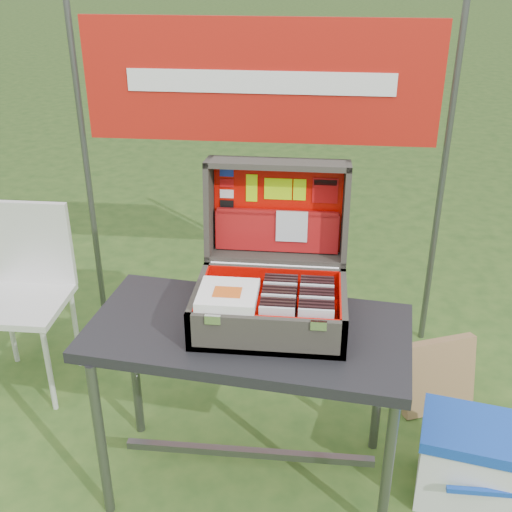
# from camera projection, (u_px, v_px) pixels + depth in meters

# --- Properties ---
(ground) EXTENTS (80.00, 80.00, 0.00)m
(ground) POSITION_uv_depth(u_px,v_px,m) (232.00, 483.00, 2.46)
(ground) COLOR #2B4C1B
(ground) RESTS_ON ground
(table) EXTENTS (1.15, 0.67, 0.68)m
(table) POSITION_uv_depth(u_px,v_px,m) (249.00, 406.00, 2.34)
(table) COLOR #252529
(table) RESTS_ON ground
(table_top) EXTENTS (1.15, 0.67, 0.04)m
(table_top) POSITION_uv_depth(u_px,v_px,m) (248.00, 332.00, 2.19)
(table_top) COLOR #252529
(table_top) RESTS_ON ground
(table_leg_fl) EXTENTS (0.04, 0.04, 0.64)m
(table_leg_fl) POSITION_uv_depth(u_px,v_px,m) (101.00, 442.00, 2.20)
(table_leg_fl) COLOR #59595B
(table_leg_fl) RESTS_ON ground
(table_leg_fr) EXTENTS (0.04, 0.04, 0.64)m
(table_leg_fr) POSITION_uv_depth(u_px,v_px,m) (388.00, 463.00, 2.11)
(table_leg_fr) COLOR #59595B
(table_leg_fr) RESTS_ON ground
(table_leg_bl) EXTENTS (0.04, 0.04, 0.64)m
(table_leg_bl) POSITION_uv_depth(u_px,v_px,m) (135.00, 368.00, 2.58)
(table_leg_bl) COLOR #59595B
(table_leg_bl) RESTS_ON ground
(table_leg_br) EXTENTS (0.04, 0.04, 0.64)m
(table_leg_br) POSITION_uv_depth(u_px,v_px,m) (379.00, 383.00, 2.49)
(table_leg_br) COLOR #59595B
(table_leg_br) RESTS_ON ground
(table_brace) EXTENTS (0.94, 0.03, 0.03)m
(table_brace) POSITION_uv_depth(u_px,v_px,m) (249.00, 452.00, 2.44)
(table_brace) COLOR #59595B
(table_brace) RESTS_ON ground
(suitcase) EXTENTS (0.51, 0.52, 0.49)m
(suitcase) POSITION_uv_depth(u_px,v_px,m) (272.00, 253.00, 2.14)
(suitcase) COLOR #4B473C
(suitcase) RESTS_ON table
(suitcase_base_bottom) EXTENTS (0.51, 0.36, 0.02)m
(suitcase_base_bottom) POSITION_uv_depth(u_px,v_px,m) (270.00, 323.00, 2.19)
(suitcase_base_bottom) COLOR #4B473C
(suitcase_base_bottom) RESTS_ON table_top
(suitcase_base_wall_front) EXTENTS (0.51, 0.02, 0.14)m
(suitcase_base_wall_front) POSITION_uv_depth(u_px,v_px,m) (265.00, 337.00, 2.01)
(suitcase_base_wall_front) COLOR #4B473C
(suitcase_base_wall_front) RESTS_ON table_top
(suitcase_base_wall_back) EXTENTS (0.51, 0.02, 0.14)m
(suitcase_base_wall_back) POSITION_uv_depth(u_px,v_px,m) (274.00, 284.00, 2.32)
(suitcase_base_wall_back) COLOR #4B473C
(suitcase_base_wall_back) RESTS_ON table_top
(suitcase_base_wall_left) EXTENTS (0.02, 0.36, 0.14)m
(suitcase_base_wall_left) POSITION_uv_depth(u_px,v_px,m) (198.00, 304.00, 2.19)
(suitcase_base_wall_left) COLOR #4B473C
(suitcase_base_wall_left) RESTS_ON table_top
(suitcase_base_wall_right) EXTENTS (0.02, 0.36, 0.14)m
(suitcase_base_wall_right) POSITION_uv_depth(u_px,v_px,m) (343.00, 312.00, 2.14)
(suitcase_base_wall_right) COLOR #4B473C
(suitcase_base_wall_right) RESTS_ON table_top
(suitcase_liner_floor) EXTENTS (0.47, 0.32, 0.01)m
(suitcase_liner_floor) POSITION_uv_depth(u_px,v_px,m) (270.00, 320.00, 2.18)
(suitcase_liner_floor) COLOR red
(suitcase_liner_floor) RESTS_ON suitcase_base_bottom
(suitcase_latch_left) EXTENTS (0.05, 0.01, 0.03)m
(suitcase_latch_left) POSITION_uv_depth(u_px,v_px,m) (213.00, 320.00, 1.99)
(suitcase_latch_left) COLOR silver
(suitcase_latch_left) RESTS_ON suitcase_base_wall_front
(suitcase_latch_right) EXTENTS (0.05, 0.01, 0.03)m
(suitcase_latch_right) POSITION_uv_depth(u_px,v_px,m) (319.00, 326.00, 1.96)
(suitcase_latch_right) COLOR silver
(suitcase_latch_right) RESTS_ON suitcase_base_wall_front
(suitcase_hinge) EXTENTS (0.46, 0.02, 0.02)m
(suitcase_hinge) POSITION_uv_depth(u_px,v_px,m) (274.00, 266.00, 2.30)
(suitcase_hinge) COLOR silver
(suitcase_hinge) RESTS_ON suitcase_base_wall_back
(suitcase_lid_back) EXTENTS (0.51, 0.06, 0.36)m
(suitcase_lid_back) POSITION_uv_depth(u_px,v_px,m) (278.00, 207.00, 2.35)
(suitcase_lid_back) COLOR #4B473C
(suitcase_lid_back) RESTS_ON suitcase_base_wall_back
(suitcase_lid_rim_far) EXTENTS (0.51, 0.14, 0.03)m
(suitcase_lid_rim_far) POSITION_uv_depth(u_px,v_px,m) (278.00, 164.00, 2.24)
(suitcase_lid_rim_far) COLOR #4B473C
(suitcase_lid_rim_far) RESTS_ON suitcase_lid_back
(suitcase_lid_rim_near) EXTENTS (0.51, 0.14, 0.03)m
(suitcase_lid_rim_near) POSITION_uv_depth(u_px,v_px,m) (276.00, 256.00, 2.36)
(suitcase_lid_rim_near) COLOR #4B473C
(suitcase_lid_rim_near) RESTS_ON suitcase_lid_back
(suitcase_lid_rim_left) EXTENTS (0.02, 0.17, 0.38)m
(suitcase_lid_rim_left) POSITION_uv_depth(u_px,v_px,m) (209.00, 209.00, 2.32)
(suitcase_lid_rim_left) COLOR #4B473C
(suitcase_lid_rim_left) RESTS_ON suitcase_lid_back
(suitcase_lid_rim_right) EXTENTS (0.02, 0.17, 0.38)m
(suitcase_lid_rim_right) POSITION_uv_depth(u_px,v_px,m) (346.00, 214.00, 2.27)
(suitcase_lid_rim_right) COLOR #4B473C
(suitcase_lid_rim_right) RESTS_ON suitcase_lid_back
(suitcase_lid_liner) EXTENTS (0.47, 0.04, 0.32)m
(suitcase_lid_liner) POSITION_uv_depth(u_px,v_px,m) (278.00, 208.00, 2.34)
(suitcase_lid_liner) COLOR red
(suitcase_lid_liner) RESTS_ON suitcase_lid_back
(suitcase_liner_wall_front) EXTENTS (0.47, 0.01, 0.12)m
(suitcase_liner_wall_front) POSITION_uv_depth(u_px,v_px,m) (266.00, 332.00, 2.02)
(suitcase_liner_wall_front) COLOR red
(suitcase_liner_wall_front) RESTS_ON suitcase_base_bottom
(suitcase_liner_wall_back) EXTENTS (0.47, 0.01, 0.12)m
(suitcase_liner_wall_back) POSITION_uv_depth(u_px,v_px,m) (274.00, 283.00, 2.30)
(suitcase_liner_wall_back) COLOR red
(suitcase_liner_wall_back) RESTS_ON suitcase_base_bottom
(suitcase_liner_wall_left) EXTENTS (0.01, 0.32, 0.12)m
(suitcase_liner_wall_left) POSITION_uv_depth(u_px,v_px,m) (202.00, 302.00, 2.18)
(suitcase_liner_wall_left) COLOR red
(suitcase_liner_wall_left) RESTS_ON suitcase_base_bottom
(suitcase_liner_wall_right) EXTENTS (0.01, 0.32, 0.12)m
(suitcase_liner_wall_right) POSITION_uv_depth(u_px,v_px,m) (339.00, 309.00, 2.14)
(suitcase_liner_wall_right) COLOR red
(suitcase_liner_wall_right) RESTS_ON suitcase_base_bottom
(suitcase_lid_pocket) EXTENTS (0.45, 0.05, 0.15)m
(suitcase_lid_pocket) POSITION_uv_depth(u_px,v_px,m) (277.00, 231.00, 2.35)
(suitcase_lid_pocket) COLOR #9F1214
(suitcase_lid_pocket) RESTS_ON suitcase_lid_liner
(suitcase_pocket_edge) EXTENTS (0.44, 0.02, 0.02)m
(suitcase_pocket_edge) POSITION_uv_depth(u_px,v_px,m) (277.00, 213.00, 2.32)
(suitcase_pocket_edge) COLOR #9F1214
(suitcase_pocket_edge) RESTS_ON suitcase_lid_pocket
(suitcase_pocket_cd) EXTENTS (0.11, 0.02, 0.11)m
(suitcase_pocket_cd) POSITION_uv_depth(u_px,v_px,m) (292.00, 226.00, 2.32)
(suitcase_pocket_cd) COLOR silver
(suitcase_pocket_cd) RESTS_ON suitcase_lid_pocket
(lid_sticker_cc_a) EXTENTS (0.05, 0.01, 0.03)m
(lid_sticker_cc_a) POSITION_uv_depth(u_px,v_px,m) (227.00, 172.00, 2.31)
(lid_sticker_cc_a) COLOR #1933B2
(lid_sticker_cc_a) RESTS_ON suitcase_lid_liner
(lid_sticker_cc_b) EXTENTS (0.05, 0.01, 0.03)m
(lid_sticker_cc_b) POSITION_uv_depth(u_px,v_px,m) (227.00, 183.00, 2.32)
(lid_sticker_cc_b) COLOR #BC0B0D
(lid_sticker_cc_b) RESTS_ON suitcase_lid_liner
(lid_sticker_cc_c) EXTENTS (0.05, 0.01, 0.03)m
(lid_sticker_cc_c) POSITION_uv_depth(u_px,v_px,m) (227.00, 194.00, 2.33)
(lid_sticker_cc_c) COLOR white
(lid_sticker_cc_c) RESTS_ON suitcase_lid_liner
(lid_sticker_cc_d) EXTENTS (0.05, 0.01, 0.03)m
(lid_sticker_cc_d) POSITION_uv_depth(u_px,v_px,m) (227.00, 204.00, 2.35)
(lid_sticker_cc_d) COLOR black
(lid_sticker_cc_d) RESTS_ON suitcase_lid_liner
(lid_card_neon_tall) EXTENTS (0.04, 0.01, 0.10)m
(lid_card_neon_tall) POSITION_uv_depth(u_px,v_px,m) (252.00, 188.00, 2.32)
(lid_card_neon_tall) COLOR #AEE809
(lid_card_neon_tall) RESTS_ON suitcase_lid_liner
(lid_card_neon_main) EXTENTS (0.10, 0.01, 0.08)m
(lid_card_neon_main) POSITION_uv_depth(u_px,v_px,m) (278.00, 189.00, 2.31)
(lid_card_neon_main) COLOR #AEE809
(lid_card_neon_main) RESTS_ON suitcase_lid_liner
(lid_card_neon_small) EXTENTS (0.05, 0.01, 0.08)m
(lid_card_neon_small) POSITION_uv_depth(u_px,v_px,m) (300.00, 190.00, 2.30)
(lid_card_neon_small) COLOR #AEE809
(lid_card_neon_small) RESTS_ON suitcase_lid_liner
(lid_sticker_band) EXTENTS (0.09, 0.01, 0.09)m
(lid_sticker_band) POSITION_uv_depth(u_px,v_px,m) (325.00, 191.00, 2.29)
(lid_sticker_band) COLOR #BC0B0D
(lid_sticker_band) RESTS_ON suitcase_lid_liner
(lid_sticker_band_bar) EXTENTS (0.08, 0.01, 0.02)m
(lid_sticker_band_bar) POSITION_uv_depth(u_px,v_px,m) (326.00, 183.00, 2.28)
(lid_sticker_band_bar) COLOR black
(lid_sticker_band_bar) RESTS_ON suitcase_lid_liner
(cd_left_0) EXTENTS (0.11, 0.01, 0.13)m
(cd_left_0) POSITION_uv_depth(u_px,v_px,m) (276.00, 325.00, 2.03)
(cd_left_0) COLOR silver
(cd_left_0) RESTS_ON suitcase_liner_floor
(cd_left_1) EXTENTS (0.11, 0.01, 0.13)m
(cd_left_1) POSITION_uv_depth(u_px,v_px,m) (277.00, 322.00, 2.05)
(cd_left_1) COLOR black
(cd_left_1) RESTS_ON suitcase_liner_floor
(cd_left_2) EXTENTS (0.11, 0.01, 0.13)m
(cd_left_2) POSITION_uv_depth(u_px,v_px,m) (277.00, 318.00, 2.07)
(cd_left_2) COLOR black
(cd_left_2) RESTS_ON suitcase_liner_floor
(cd_left_3) EXTENTS (0.11, 0.01, 0.13)m
(cd_left_3) POSITION_uv_depth(u_px,v_px,m) (278.00, 315.00, 2.08)
(cd_left_3) COLOR black
(cd_left_3) RESTS_ON suitcase_liner_floor
(cd_left_4) EXTENTS (0.11, 0.01, 0.13)m
(cd_left_4) POSITION_uv_depth(u_px,v_px,m) (278.00, 312.00, 2.10)
(cd_left_4) COLOR silver
(cd_left_4) RESTS_ON suitcase_liner_floor
(cd_left_5) EXTENTS (0.11, 0.01, 0.13)m
(cd_left_5) POSITION_uv_depth(u_px,v_px,m) (279.00, 309.00, 2.12)
(cd_left_5) COLOR black
(cd_left_5) RESTS_ON suitcase_liner_floor
(cd_left_6) EXTENTS (0.11, 0.01, 0.13)m
(cd_left_6) POSITION_uv_depth(u_px,v_px,m) (279.00, 306.00, 2.14)
(cd_left_6) COLOR black
(cd_left_6) RESTS_ON suitcase_liner_floor
(cd_left_7) EXTENTS (0.11, 0.01, 0.13)m
(cd_left_7) POSITION_uv_depth(u_px,v_px,m) (280.00, 303.00, 2.15)
(cd_left_7) COLOR black
(cd_left_7) RESTS_ON suitcase_liner_floor
(cd_left_8) EXTENTS (0.11, 0.01, 0.13)m
(cd_left_8) POSITION_uv_depth(u_px,v_px,m) (280.00, 300.00, 2.17)
(cd_left_8) COLOR silver
(cd_left_8) RESTS_ON suitcase_liner_floor
(cd_left_9) EXTENTS (0.11, 0.01, 0.13)m
(cd_left_9) POSITION_uv_depth(u_px,v_px,m) (280.00, 297.00, 2.19)
(cd_left_9) COLOR black
(cd_left_9) RESTS_ON suitcase_liner_floor
(cd_left_10) EXTENTS (0.11, 0.01, 0.13)m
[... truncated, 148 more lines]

